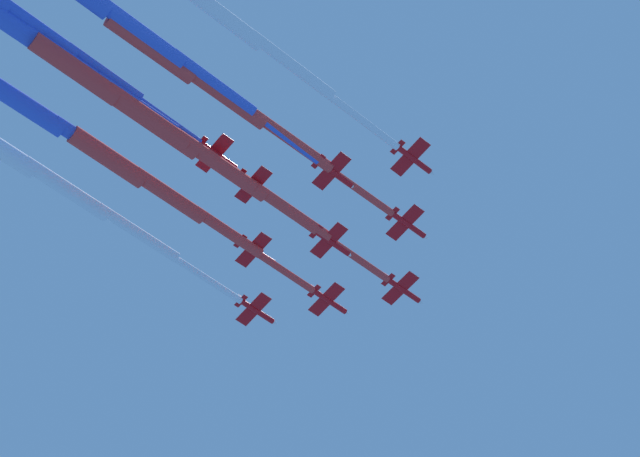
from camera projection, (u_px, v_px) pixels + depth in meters
The scene contains 10 objects.
jet_lead at pixel (224, 168), 237.85m from camera, with size 42.21×64.35×3.84m.
jet_port_inner at pixel (168, 195), 241.37m from camera, with size 38.20×57.88×3.88m.
jet_starboard_inner at pixel (221, 94), 230.31m from camera, with size 42.21×64.88×3.88m.
jet_port_mid at pixel (145, 115), 230.64m from camera, with size 41.77×63.38×3.89m.
jet_starboard_mid at pixel (63, 187), 240.83m from camera, with size 43.80×66.28×3.88m.
jet_port_outer at pixel (215, 11), 220.78m from camera, with size 44.25×66.35×3.93m.
jet_starboard_outer at pixel (88, 144), 235.24m from camera, with size 36.68×57.00×3.84m.
jet_trail_port at pixel (138, 31), 222.56m from camera, with size 43.29×64.49×3.92m.
jet_trail_starboard at pixel (62, 57), 225.18m from camera, with size 40.42×62.57×3.86m.
jet_tail_end at pixel (36, 28), 223.62m from camera, with size 39.09×57.97×3.95m.
Camera 1 is at (-143.07, 19.01, -37.38)m, focal length 71.88 mm.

